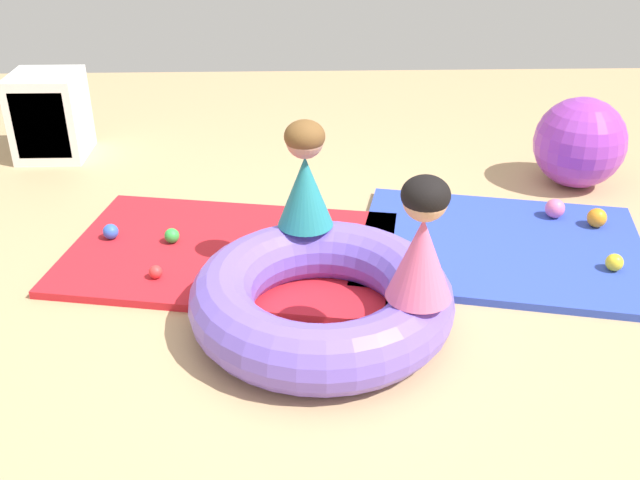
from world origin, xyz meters
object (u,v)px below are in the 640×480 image
(play_ball_pink, at_px, (555,208))
(play_ball_orange, at_px, (597,218))
(storage_cube, at_px, (49,117))
(play_ball_teal, at_px, (273,261))
(exercise_ball_large, at_px, (580,143))
(play_ball_red, at_px, (156,272))
(play_ball_green, at_px, (172,236))
(child_in_pink, at_px, (422,241))
(inflatable_cushion, at_px, (321,298))
(child_in_teal, at_px, (305,176))
(play_ball_blue, at_px, (111,232))
(play_ball_yellow, at_px, (614,262))

(play_ball_pink, distance_m, play_ball_orange, 0.23)
(storage_cube, bearing_deg, play_ball_teal, -47.09)
(play_ball_pink, xyz_separation_m, exercise_ball_large, (0.29, 0.53, 0.18))
(play_ball_red, xyz_separation_m, exercise_ball_large, (2.40, 1.11, 0.20))
(play_ball_green, relative_size, play_ball_red, 1.21)
(child_in_pink, xyz_separation_m, play_ball_red, (-1.16, 0.57, -0.46))
(child_in_pink, bearing_deg, inflatable_cushion, 157.56)
(play_ball_orange, relative_size, exercise_ball_large, 0.19)
(child_in_teal, distance_m, play_ball_red, 0.86)
(child_in_pink, distance_m, child_in_teal, 0.78)
(play_ball_blue, relative_size, play_ball_teal, 0.77)
(child_in_teal, height_order, play_ball_red, child_in_teal)
(play_ball_pink, xyz_separation_m, play_ball_teal, (-1.55, -0.53, -0.00))
(child_in_teal, bearing_deg, play_ball_teal, -114.08)
(play_ball_yellow, xyz_separation_m, storage_cube, (-3.18, 1.69, 0.20))
(child_in_teal, bearing_deg, play_ball_pink, 79.70)
(play_ball_blue, bearing_deg, inflatable_cushion, -35.37)
(inflatable_cushion, bearing_deg, play_ball_orange, 28.51)
(play_ball_red, xyz_separation_m, storage_cube, (-0.96, 1.69, 0.21))
(play_ball_blue, bearing_deg, child_in_pink, -33.85)
(inflatable_cushion, bearing_deg, child_in_teal, 98.13)
(play_ball_red, relative_size, play_ball_teal, 0.61)
(play_ball_red, height_order, storage_cube, storage_cube)
(child_in_pink, bearing_deg, storage_cube, 139.93)
(play_ball_pink, xyz_separation_m, play_ball_red, (-2.11, -0.58, -0.02))
(play_ball_orange, height_order, exercise_ball_large, exercise_ball_large)
(inflatable_cushion, distance_m, play_ball_teal, 0.47)
(child_in_teal, distance_m, exercise_ball_large, 1.99)
(child_in_pink, bearing_deg, play_ball_pink, 57.36)
(play_ball_pink, xyz_separation_m, storage_cube, (-3.07, 1.11, 0.19))
(play_ball_green, bearing_deg, play_ball_blue, 170.71)
(child_in_teal, relative_size, play_ball_yellow, 5.99)
(play_ball_red, height_order, play_ball_yellow, play_ball_yellow)
(child_in_teal, bearing_deg, storage_cube, -164.50)
(play_ball_teal, xyz_separation_m, storage_cube, (-1.52, 1.64, 0.19))
(inflatable_cushion, xyz_separation_m, play_ball_yellow, (1.44, 0.36, -0.06))
(child_in_teal, xyz_separation_m, storage_cube, (-1.68, 1.62, -0.25))
(play_ball_yellow, relative_size, play_ball_blue, 1.06)
(play_ball_yellow, bearing_deg, child_in_pink, -151.47)
(exercise_ball_large, bearing_deg, play_ball_blue, -165.41)
(child_in_teal, height_order, exercise_ball_large, child_in_teal)
(play_ball_green, height_order, play_ball_yellow, play_ball_yellow)
(play_ball_pink, height_order, play_ball_teal, play_ball_pink)
(play_ball_red, xyz_separation_m, play_ball_blue, (-0.30, 0.41, 0.01))
(play_ball_orange, distance_m, play_ball_teal, 1.79)
(play_ball_yellow, height_order, play_ball_teal, play_ball_teal)
(inflatable_cushion, relative_size, storage_cube, 2.04)
(play_ball_teal, distance_m, storage_cube, 2.25)
(play_ball_blue, xyz_separation_m, exercise_ball_large, (2.70, 0.70, 0.20))
(child_in_pink, relative_size, play_ball_yellow, 6.02)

